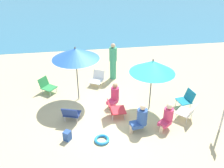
{
  "coord_description": "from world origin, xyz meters",
  "views": [
    {
      "loc": [
        -1.28,
        -6.88,
        5.14
      ],
      "look_at": [
        -0.08,
        0.98,
        0.7
      ],
      "focal_mm": 40.04,
      "sensor_mm": 36.0,
      "label": 1
    }
  ],
  "objects_px": {
    "umbrella_teal": "(153,67)",
    "beach_chair_a": "(188,111)",
    "beach_bag": "(67,136)",
    "beach_chair_c": "(115,109)",
    "person_a": "(113,61)",
    "beach_chair_d": "(187,98)",
    "umbrella_blue": "(75,54)",
    "person_b": "(114,95)",
    "beach_chair_e": "(71,113)",
    "person_d": "(141,118)",
    "beach_chair_f": "(47,85)",
    "beach_chair_b": "(97,78)",
    "swim_ring": "(102,140)",
    "person_c": "(167,117)"
  },
  "relations": [
    {
      "from": "umbrella_teal",
      "to": "beach_chair_f",
      "type": "distance_m",
      "value": 4.28
    },
    {
      "from": "swim_ring",
      "to": "beach_chair_a",
      "type": "bearing_deg",
      "value": 11.81
    },
    {
      "from": "umbrella_teal",
      "to": "beach_chair_c",
      "type": "height_order",
      "value": "umbrella_teal"
    },
    {
      "from": "person_b",
      "to": "beach_bag",
      "type": "distance_m",
      "value": 2.34
    },
    {
      "from": "umbrella_blue",
      "to": "swim_ring",
      "type": "bearing_deg",
      "value": -76.37
    },
    {
      "from": "beach_chair_d",
      "to": "person_a",
      "type": "distance_m",
      "value": 3.47
    },
    {
      "from": "umbrella_teal",
      "to": "beach_chair_f",
      "type": "height_order",
      "value": "umbrella_teal"
    },
    {
      "from": "beach_chair_c",
      "to": "person_b",
      "type": "relative_size",
      "value": 0.67
    },
    {
      "from": "beach_chair_e",
      "to": "beach_bag",
      "type": "height_order",
      "value": "beach_chair_e"
    },
    {
      "from": "umbrella_blue",
      "to": "umbrella_teal",
      "type": "xyz_separation_m",
      "value": [
        2.47,
        -1.02,
        -0.2
      ]
    },
    {
      "from": "beach_chair_a",
      "to": "beach_bag",
      "type": "bearing_deg",
      "value": 52.86
    },
    {
      "from": "beach_chair_c",
      "to": "beach_chair_f",
      "type": "xyz_separation_m",
      "value": [
        -2.38,
        2.02,
        -0.03
      ]
    },
    {
      "from": "beach_chair_e",
      "to": "person_b",
      "type": "height_order",
      "value": "person_b"
    },
    {
      "from": "person_a",
      "to": "umbrella_blue",
      "type": "bearing_deg",
      "value": 153.99
    },
    {
      "from": "umbrella_teal",
      "to": "beach_chair_a",
      "type": "bearing_deg",
      "value": -38.08
    },
    {
      "from": "beach_chair_c",
      "to": "beach_bag",
      "type": "xyz_separation_m",
      "value": [
        -1.58,
        -0.93,
        -0.17
      ]
    },
    {
      "from": "beach_chair_d",
      "to": "beach_chair_f",
      "type": "relative_size",
      "value": 0.88
    },
    {
      "from": "beach_bag",
      "to": "beach_chair_b",
      "type": "bearing_deg",
      "value": 69.63
    },
    {
      "from": "person_a",
      "to": "beach_bag",
      "type": "xyz_separation_m",
      "value": [
        -1.96,
        -3.73,
        -0.65
      ]
    },
    {
      "from": "umbrella_teal",
      "to": "person_b",
      "type": "bearing_deg",
      "value": 163.11
    },
    {
      "from": "umbrella_blue",
      "to": "umbrella_teal",
      "type": "relative_size",
      "value": 1.09
    },
    {
      "from": "beach_chair_b",
      "to": "beach_bag",
      "type": "xyz_separation_m",
      "value": [
        -1.23,
        -3.32,
        -0.11
      ]
    },
    {
      "from": "umbrella_teal",
      "to": "person_a",
      "type": "relative_size",
      "value": 1.2
    },
    {
      "from": "beach_bag",
      "to": "person_b",
      "type": "bearing_deg",
      "value": 43.92
    },
    {
      "from": "umbrella_blue",
      "to": "umbrella_teal",
      "type": "distance_m",
      "value": 2.68
    },
    {
      "from": "beach_chair_e",
      "to": "person_b",
      "type": "xyz_separation_m",
      "value": [
        1.55,
        0.7,
        0.13
      ]
    },
    {
      "from": "beach_chair_f",
      "to": "person_a",
      "type": "bearing_deg",
      "value": 54.19
    },
    {
      "from": "beach_chair_d",
      "to": "swim_ring",
      "type": "distance_m",
      "value": 3.48
    },
    {
      "from": "umbrella_blue",
      "to": "swim_ring",
      "type": "xyz_separation_m",
      "value": [
        0.6,
        -2.46,
        -1.8
      ]
    },
    {
      "from": "umbrella_teal",
      "to": "beach_chair_c",
      "type": "distance_m",
      "value": 1.88
    },
    {
      "from": "umbrella_blue",
      "to": "person_b",
      "type": "bearing_deg",
      "value": -27.34
    },
    {
      "from": "beach_chair_e",
      "to": "person_a",
      "type": "relative_size",
      "value": 0.41
    },
    {
      "from": "umbrella_teal",
      "to": "beach_bag",
      "type": "xyz_separation_m",
      "value": [
        -2.89,
        -1.25,
        -1.49
      ]
    },
    {
      "from": "person_b",
      "to": "beach_bag",
      "type": "bearing_deg",
      "value": -3.85
    },
    {
      "from": "beach_chair_c",
      "to": "beach_chair_f",
      "type": "bearing_deg",
      "value": 139.24
    },
    {
      "from": "beach_chair_d",
      "to": "person_d",
      "type": "bearing_deg",
      "value": 18.75
    },
    {
      "from": "beach_bag",
      "to": "beach_chair_c",
      "type": "bearing_deg",
      "value": 30.35
    },
    {
      "from": "beach_chair_c",
      "to": "person_b",
      "type": "distance_m",
      "value": 0.7
    },
    {
      "from": "beach_chair_d",
      "to": "swim_ring",
      "type": "height_order",
      "value": "beach_chair_d"
    },
    {
      "from": "person_b",
      "to": "beach_bag",
      "type": "relative_size",
      "value": 2.88
    },
    {
      "from": "person_a",
      "to": "beach_chair_a",
      "type": "bearing_deg",
      "value": -128.64
    },
    {
      "from": "beach_chair_c",
      "to": "person_c",
      "type": "height_order",
      "value": "person_c"
    },
    {
      "from": "person_a",
      "to": "beach_chair_d",
      "type": "bearing_deg",
      "value": -118.65
    },
    {
      "from": "beach_chair_d",
      "to": "beach_chair_f",
      "type": "height_order",
      "value": "beach_chair_d"
    },
    {
      "from": "beach_chair_f",
      "to": "person_a",
      "type": "height_order",
      "value": "person_a"
    },
    {
      "from": "umbrella_blue",
      "to": "beach_chair_e",
      "type": "height_order",
      "value": "umbrella_blue"
    },
    {
      "from": "person_a",
      "to": "person_d",
      "type": "relative_size",
      "value": 1.66
    },
    {
      "from": "umbrella_teal",
      "to": "beach_chair_d",
      "type": "xyz_separation_m",
      "value": [
        1.32,
        -0.11,
        -1.29
      ]
    },
    {
      "from": "umbrella_blue",
      "to": "beach_chair_b",
      "type": "xyz_separation_m",
      "value": [
        0.82,
        1.05,
        -1.58
      ]
    },
    {
      "from": "beach_chair_e",
      "to": "beach_chair_c",
      "type": "bearing_deg",
      "value": -71.7
    }
  ]
}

